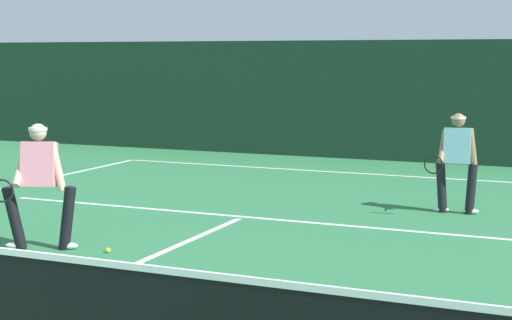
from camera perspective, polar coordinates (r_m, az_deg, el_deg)
name	(u,v)px	position (r m, az deg, el deg)	size (l,w,h in m)	color
court_line_baseline_far	(344,172)	(17.69, 6.14, -0.87)	(10.60, 0.10, 0.01)	white
court_line_service	(243,217)	(12.83, -0.89, -3.95)	(8.64, 0.10, 0.01)	white
court_line_centre	(126,268)	(9.94, -8.97, -7.40)	(0.10, 6.40, 0.01)	white
player_near	(39,181)	(10.93, -14.82, -1.38)	(0.96, 0.96, 1.65)	black
player_far	(457,159)	(13.38, 13.74, 0.09)	(0.76, 0.86, 1.60)	black
tennis_ball	(108,250)	(10.71, -10.22, -6.18)	(0.07, 0.07, 0.07)	#D1E033
back_fence_windscreen	(375,100)	(19.82, 8.24, 4.11)	(22.87, 0.12, 2.85)	#183424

